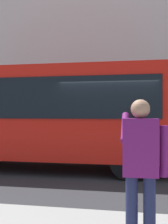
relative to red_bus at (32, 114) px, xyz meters
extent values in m
plane|color=#2B2B2D|center=(-2.49, 0.29, -1.68)|extent=(60.00, 60.00, 0.00)
cube|color=beige|center=(-2.49, -6.51, 4.32)|extent=(28.00, 0.80, 12.00)
cube|color=red|center=(-0.02, -0.01, 0.02)|extent=(9.00, 2.50, 2.60)
cube|color=black|center=(-0.02, 1.25, 0.42)|extent=(7.60, 0.06, 1.10)
cylinder|color=black|center=(-3.02, -1.11, -1.18)|extent=(1.00, 0.28, 1.00)
cylinder|color=black|center=(-3.02, 1.09, -1.18)|extent=(1.00, 0.28, 1.00)
cylinder|color=#1E2347|center=(-3.32, 4.92, -1.12)|extent=(0.14, 0.14, 0.82)
cylinder|color=#1E2347|center=(-3.12, 4.92, -1.12)|extent=(0.14, 0.14, 0.82)
cube|color=#6B1960|center=(-3.22, 4.92, -0.38)|extent=(0.40, 0.24, 0.66)
sphere|color=#A87A5B|center=(-3.22, 4.92, 0.06)|extent=(0.22, 0.22, 0.22)
cylinder|color=#6B1960|center=(-3.48, 4.92, -0.42)|extent=(0.09, 0.09, 0.58)
cylinder|color=#6B1960|center=(-3.04, 4.76, -0.16)|extent=(0.09, 0.48, 0.37)
cube|color=black|center=(-3.12, 4.62, 0.04)|extent=(0.07, 0.01, 0.14)
camera|label=1|loc=(-3.15, 8.15, 0.01)|focal=44.16mm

